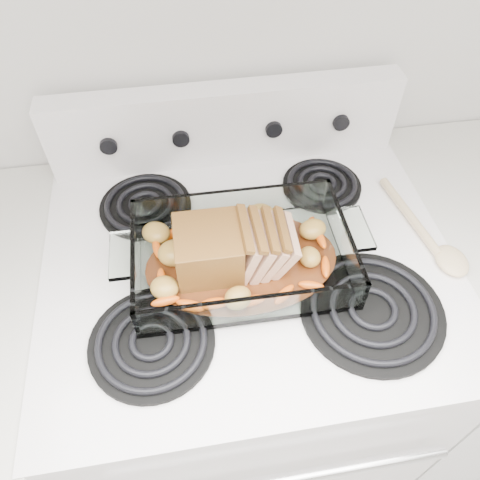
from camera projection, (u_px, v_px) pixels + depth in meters
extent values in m
cube|color=white|center=(246.00, 364.00, 1.26)|extent=(0.76, 0.65, 0.92)
cylinder|color=silver|center=(282.00, 480.00, 0.82)|extent=(0.61, 0.02, 0.02)
cube|color=white|center=(248.00, 258.00, 0.91)|extent=(0.78, 0.67, 0.02)
cube|color=white|center=(225.00, 124.00, 1.02)|extent=(0.76, 0.06, 0.18)
cylinder|color=black|center=(152.00, 343.00, 0.77)|extent=(0.21, 0.21, 0.01)
cylinder|color=black|center=(372.00, 311.00, 0.81)|extent=(0.25, 0.25, 0.01)
cylinder|color=black|center=(146.00, 206.00, 0.98)|extent=(0.19, 0.19, 0.01)
cylinder|color=black|center=(322.00, 186.00, 1.02)|extent=(0.17, 0.17, 0.01)
cylinder|color=black|center=(109.00, 145.00, 0.97)|extent=(0.04, 0.02, 0.04)
cylinder|color=black|center=(181.00, 138.00, 0.99)|extent=(0.04, 0.02, 0.04)
cylinder|color=black|center=(273.00, 128.00, 1.01)|extent=(0.04, 0.02, 0.04)
cylinder|color=black|center=(340.00, 122.00, 1.02)|extent=(0.04, 0.02, 0.04)
cube|color=white|center=(475.00, 330.00, 1.34)|extent=(0.55, 0.65, 0.90)
cube|color=silver|center=(242.00, 263.00, 0.87)|extent=(0.39, 0.25, 0.01)
cube|color=silver|center=(254.00, 309.00, 0.76)|extent=(0.39, 0.01, 0.07)
cube|color=silver|center=(232.00, 203.00, 0.92)|extent=(0.39, 0.01, 0.07)
cube|color=silver|center=(136.00, 264.00, 0.82)|extent=(0.01, 0.25, 0.07)
cube|color=silver|center=(343.00, 238.00, 0.86)|extent=(0.01, 0.25, 0.07)
cylinder|color=#461F0C|center=(242.00, 261.00, 0.86)|extent=(0.22, 0.22, 0.00)
cube|color=brown|center=(208.00, 250.00, 0.82)|extent=(0.11, 0.11, 0.09)
cube|color=tan|center=(245.00, 247.00, 0.83)|extent=(0.04, 0.11, 0.09)
cube|color=tan|center=(257.00, 246.00, 0.84)|extent=(0.05, 0.11, 0.08)
cube|color=tan|center=(269.00, 245.00, 0.84)|extent=(0.05, 0.10, 0.08)
cube|color=tan|center=(281.00, 244.00, 0.84)|extent=(0.05, 0.10, 0.07)
ellipsoid|color=#E13F00|center=(177.00, 299.00, 0.80)|extent=(0.05, 0.02, 0.02)
ellipsoid|color=#E13F00|center=(302.00, 282.00, 0.83)|extent=(0.05, 0.02, 0.02)
ellipsoid|color=#E13F00|center=(310.00, 243.00, 0.88)|extent=(0.05, 0.02, 0.02)
ellipsoid|color=#E13F00|center=(168.00, 254.00, 0.87)|extent=(0.05, 0.02, 0.02)
ellipsoid|color=olive|center=(166.00, 237.00, 0.88)|extent=(0.05, 0.05, 0.04)
ellipsoid|color=olive|center=(244.00, 224.00, 0.90)|extent=(0.05, 0.05, 0.04)
ellipsoid|color=olive|center=(301.00, 256.00, 0.85)|extent=(0.05, 0.05, 0.04)
cylinder|color=beige|center=(409.00, 215.00, 0.95)|extent=(0.05, 0.22, 0.02)
ellipsoid|color=beige|center=(452.00, 261.00, 0.88)|extent=(0.06, 0.08, 0.02)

